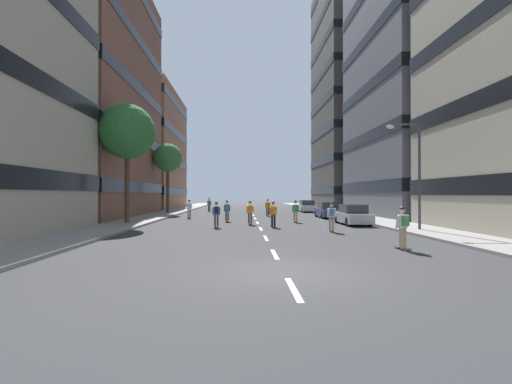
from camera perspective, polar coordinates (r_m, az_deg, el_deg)
name	(u,v)px	position (r m, az deg, el deg)	size (l,w,h in m)	color
ground_plane	(253,214)	(41.01, -0.51, -3.53)	(182.09, 182.09, 0.00)	#333335
sidewalk_left	(172,212)	(45.62, -13.25, -3.11)	(3.39, 83.46, 0.14)	gray
sidewalk_right	(331,212)	(46.15, 11.79, -3.08)	(3.39, 83.46, 0.14)	gray
lane_markings	(252,213)	(43.66, -0.62, -3.33)	(0.16, 72.20, 0.01)	silver
building_left_mid	(65,93)	(42.06, -28.06, 13.77)	(14.92, 19.72, 24.82)	brown
building_left_far	(131,150)	(61.01, -19.30, 6.29)	(14.92, 19.69, 18.41)	#9E6B51
building_right_mid	(435,45)	(44.74, 26.60, 20.09)	(14.92, 16.91, 35.56)	slate
building_right_far	(366,93)	(63.59, 17.02, 14.83)	(14.92, 16.64, 37.62)	#4C4744
parked_car_near	(328,210)	(35.33, 11.32, -2.90)	(1.82, 4.40, 1.52)	navy
parked_car_mid	(353,215)	(27.80, 15.11, -3.59)	(1.82, 4.40, 1.52)	#B2B7BF
parked_car_far	(307,206)	(46.32, 8.06, -2.29)	(1.82, 4.40, 1.52)	silver
street_tree_near	(127,132)	(29.23, -19.77, 8.95)	(4.16, 4.16, 8.97)	#4C3823
street_tree_mid	(168,158)	(43.46, -13.83, 5.22)	(3.32, 3.32, 8.08)	#4C3823
streetlamp_right	(414,164)	(23.95, 23.74, 4.13)	(2.13, 0.30, 6.50)	#3F3F44
skater_0	(295,210)	(29.12, 6.29, -2.83)	(0.55, 0.91, 1.78)	brown
skater_1	(209,204)	(47.52, -7.44, -1.90)	(0.53, 0.90, 1.78)	brown
skater_2	(250,211)	(26.93, -0.94, -3.10)	(0.55, 0.91, 1.78)	brown
skater_3	(227,209)	(29.94, -4.61, -2.76)	(0.53, 0.90, 1.78)	brown
skater_4	(403,225)	(15.92, 22.31, -4.89)	(0.57, 0.92, 1.78)	brown
skater_5	(332,215)	(22.13, 11.90, -3.62)	(0.56, 0.92, 1.78)	brown
skater_6	(268,207)	(37.02, 1.88, -2.35)	(0.55, 0.92, 1.78)	brown
skater_7	(216,213)	(24.71, -6.32, -3.28)	(0.55, 0.92, 1.78)	brown
skater_8	(189,208)	(34.71, -10.55, -2.47)	(0.54, 0.91, 1.78)	brown
skater_9	(273,213)	(24.79, 2.76, -3.34)	(0.56, 0.92, 1.78)	brown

